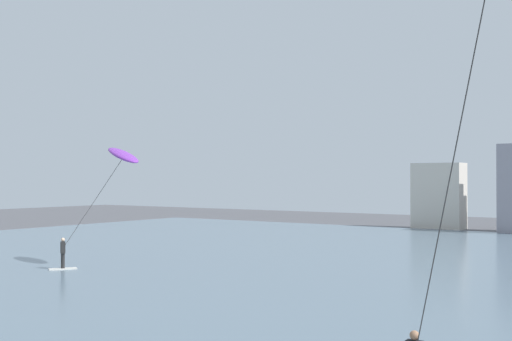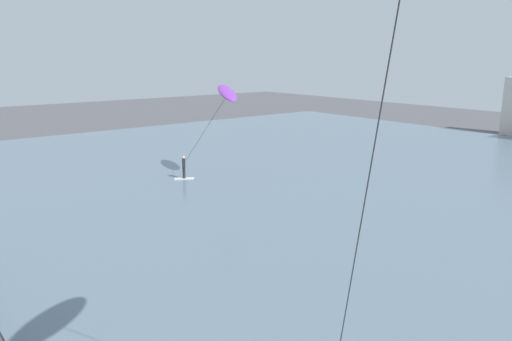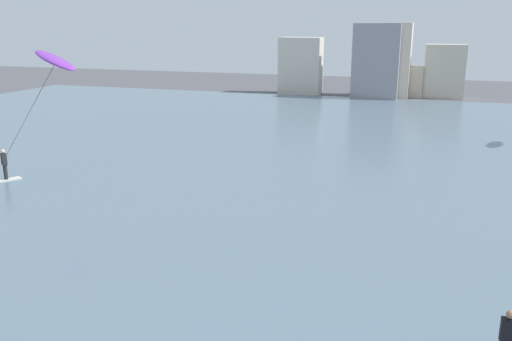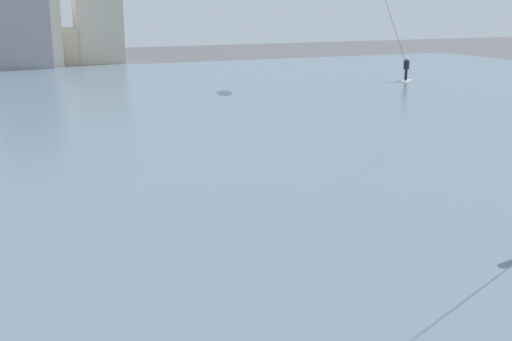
{
  "view_description": "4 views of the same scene",
  "coord_description": "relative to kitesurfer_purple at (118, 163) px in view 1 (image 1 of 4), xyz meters",
  "views": [
    {
      "loc": [
        11.39,
        -2.96,
        4.86
      ],
      "look_at": [
        -2.16,
        16.55,
        5.14
      ],
      "focal_mm": 45.98,
      "sensor_mm": 36.0,
      "label": 1
    },
    {
      "loc": [
        12.77,
        2.64,
        8.59
      ],
      "look_at": [
        -0.8,
        13.45,
        4.48
      ],
      "focal_mm": 34.09,
      "sensor_mm": 36.0,
      "label": 2
    },
    {
      "loc": [
        4.25,
        -2.44,
        8.14
      ],
      "look_at": [
        -0.82,
        13.37,
        3.54
      ],
      "focal_mm": 38.1,
      "sensor_mm": 36.0,
      "label": 3
    },
    {
      "loc": [
        -4.91,
        0.39,
        5.45
      ],
      "look_at": [
        -0.37,
        10.79,
        2.43
      ],
      "focal_mm": 44.46,
      "sensor_mm": 36.0,
      "label": 4
    }
  ],
  "objects": [
    {
      "name": "kitesurfer_purple",
      "position": [
        0.0,
        0.0,
        0.0
      ],
      "size": [
        4.06,
        4.5,
        6.65
      ],
      "color": "silver",
      "rests_on": "water_bay"
    },
    {
      "name": "water_bay",
      "position": [
        14.87,
        9.06,
        -5.63
      ],
      "size": [
        84.0,
        52.0,
        0.1
      ],
      "primitive_type": "cube",
      "color": "slate",
      "rests_on": "ground"
    }
  ]
}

